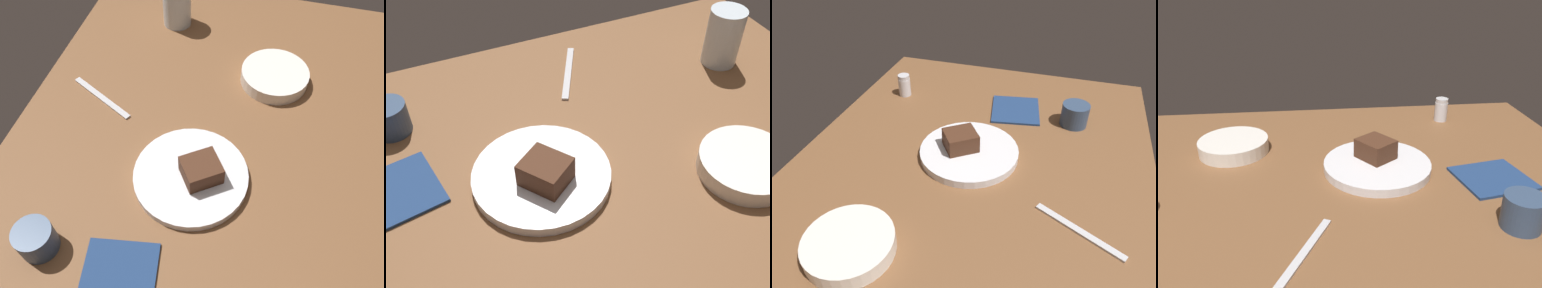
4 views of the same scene
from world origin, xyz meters
TOP-DOWN VIEW (x-y plane):
  - dining_table at (0.00, 0.00)cm, footprint 120.00×84.00cm
  - dessert_plate at (-9.58, -1.41)cm, footprint 23.92×23.92cm
  - chocolate_cake_slice at (-9.54, -3.56)cm, footprint 9.75×9.94cm
  - salt_shaker at (-33.13, -29.13)cm, footprint 3.68×3.68cm
  - side_bowl at (23.63, -14.18)cm, footprint 16.65×16.65cm
  - coffee_cup at (-31.15, 22.09)cm, footprint 7.26×7.26cm
  - butter_knife at (6.99, 25.45)cm, footprint 9.94×17.53cm
  - folded_napkin at (-33.51, 5.66)cm, footprint 16.78×15.73cm

SIDE VIEW (x-z plane):
  - dining_table at x=0.00cm, z-range 0.00..3.00cm
  - butter_knife at x=6.99cm, z-range 3.00..3.50cm
  - folded_napkin at x=-33.51cm, z-range 3.00..3.60cm
  - dessert_plate at x=-9.58cm, z-range 3.00..4.92cm
  - side_bowl at x=23.63cm, z-range 3.00..6.35cm
  - coffee_cup at x=-31.15cm, z-range 3.00..9.22cm
  - salt_shaker at x=-33.13cm, z-range 2.95..9.61cm
  - chocolate_cake_slice at x=-9.54cm, z-range 4.92..9.37cm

